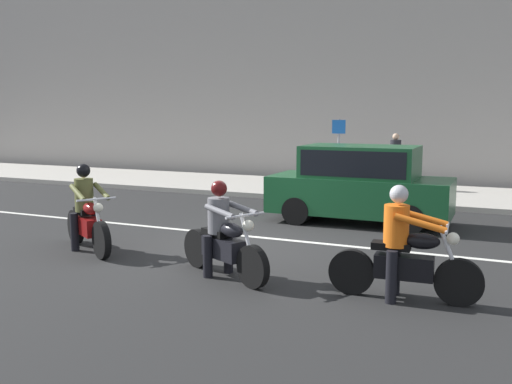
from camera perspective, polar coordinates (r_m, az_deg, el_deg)
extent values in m
plane|color=black|center=(10.80, -1.50, -5.60)|extent=(80.00, 80.00, 0.00)
cube|color=#A8A399|center=(18.20, 9.49, 0.12)|extent=(40.00, 4.40, 0.14)
cube|color=gray|center=(21.55, 12.24, 15.75)|extent=(40.00, 1.40, 11.00)
cube|color=silver|center=(11.70, -0.79, -4.50)|extent=(18.00, 0.14, 0.01)
cylinder|color=black|center=(10.23, -15.40, -4.73)|extent=(0.64, 0.44, 0.67)
cylinder|color=black|center=(11.57, -17.81, -3.37)|extent=(0.64, 0.44, 0.67)
cylinder|color=silver|center=(10.27, -15.70, -2.69)|extent=(0.33, 0.23, 0.77)
cube|color=maroon|center=(10.87, -16.71, -3.29)|extent=(0.82, 0.64, 0.32)
ellipsoid|color=maroon|center=(10.60, -16.41, -1.61)|extent=(0.54, 0.45, 0.22)
cube|color=black|center=(10.99, -17.06, -1.83)|extent=(0.57, 0.47, 0.10)
cylinder|color=silver|center=(10.27, -15.88, -0.71)|extent=(0.39, 0.62, 0.04)
sphere|color=silver|center=(10.22, -15.71, -1.54)|extent=(0.17, 0.17, 0.17)
cylinder|color=silver|center=(11.22, -16.40, -3.55)|extent=(0.64, 0.42, 0.07)
cylinder|color=black|center=(10.97, -17.91, -3.88)|extent=(0.21, 0.21, 0.71)
cylinder|color=black|center=(11.09, -15.93, -3.67)|extent=(0.21, 0.21, 0.71)
cylinder|color=brown|center=(10.89, -17.03, -0.29)|extent=(0.47, 0.47, 0.61)
cylinder|color=brown|center=(10.50, -17.63, -0.10)|extent=(0.63, 0.43, 0.27)
cylinder|color=brown|center=(10.64, -15.37, 0.09)|extent=(0.63, 0.43, 0.27)
sphere|color=tan|center=(10.82, -17.09, 1.93)|extent=(0.20, 0.20, 0.20)
sphere|color=black|center=(10.82, -17.10, 2.09)|extent=(0.25, 0.25, 0.25)
cylinder|color=black|center=(8.27, -0.33, -7.58)|extent=(0.63, 0.39, 0.64)
cylinder|color=black|center=(9.41, -5.94, -5.68)|extent=(0.63, 0.39, 0.64)
cylinder|color=silver|center=(8.27, -0.85, -4.95)|extent=(0.35, 0.21, 0.79)
cube|color=black|center=(8.79, -3.33, -5.69)|extent=(0.84, 0.61, 0.32)
ellipsoid|color=black|center=(8.55, -2.48, -3.88)|extent=(0.54, 0.43, 0.22)
cube|color=black|center=(8.89, -4.02, -4.09)|extent=(0.57, 0.45, 0.10)
cylinder|color=silver|center=(8.24, -1.12, -2.39)|extent=(0.35, 0.64, 0.04)
sphere|color=silver|center=(8.20, -0.77, -3.43)|extent=(0.17, 0.17, 0.17)
cylinder|color=silver|center=(9.15, -3.62, -5.93)|extent=(0.66, 0.38, 0.07)
cylinder|color=black|center=(8.82, -4.92, -6.53)|extent=(0.20, 0.20, 0.66)
cylinder|color=black|center=(9.05, -2.81, -6.14)|extent=(0.20, 0.20, 0.66)
cylinder|color=slate|center=(8.78, -3.82, -2.39)|extent=(0.46, 0.46, 0.55)
cylinder|color=slate|center=(8.37, -3.72, -2.00)|extent=(0.65, 0.38, 0.16)
cylinder|color=slate|center=(8.62, -1.34, -1.68)|extent=(0.65, 0.38, 0.16)
sphere|color=tan|center=(8.70, -3.76, 0.16)|extent=(0.20, 0.20, 0.20)
sphere|color=#510F0F|center=(8.70, -3.77, 0.36)|extent=(0.25, 0.25, 0.25)
cylinder|color=black|center=(7.99, 19.88, -8.61)|extent=(0.65, 0.16, 0.64)
cylinder|color=black|center=(8.12, 9.66, -7.98)|extent=(0.65, 0.16, 0.64)
cylinder|color=silver|center=(7.90, 19.13, -6.05)|extent=(0.36, 0.08, 0.78)
cube|color=black|center=(7.99, 14.76, -7.36)|extent=(0.80, 0.33, 0.32)
ellipsoid|color=black|center=(7.88, 16.46, -4.79)|extent=(0.49, 0.27, 0.22)
cube|color=black|center=(7.94, 13.54, -5.33)|extent=(0.53, 0.27, 0.10)
cylinder|color=silver|center=(7.82, 18.81, -3.46)|extent=(0.09, 0.70, 0.04)
sphere|color=silver|center=(7.85, 19.35, -4.49)|extent=(0.17, 0.17, 0.17)
cylinder|color=silver|center=(8.20, 12.74, -7.75)|extent=(0.70, 0.12, 0.07)
cylinder|color=black|center=(7.84, 13.56, -8.38)|extent=(0.16, 0.16, 0.72)
cylinder|color=black|center=(8.22, 13.90, -7.62)|extent=(0.16, 0.16, 0.72)
cylinder|color=orange|center=(7.87, 14.04, -3.34)|extent=(0.36, 0.36, 0.57)
cylinder|color=orange|center=(7.61, 16.32, -3.08)|extent=(0.68, 0.13, 0.24)
cylinder|color=orange|center=(8.04, 16.56, -2.51)|extent=(0.68, 0.13, 0.24)
sphere|color=tan|center=(7.80, 14.29, -0.42)|extent=(0.20, 0.20, 0.20)
sphere|color=#B7B7BC|center=(7.79, 14.29, -0.21)|extent=(0.25, 0.25, 0.25)
cube|color=#164C28|center=(13.20, 10.44, -0.30)|extent=(4.10, 1.70, 0.84)
cube|color=#164C28|center=(13.11, 10.53, 3.07)|extent=(2.54, 1.56, 0.72)
cube|color=black|center=(13.11, 10.53, 3.07)|extent=(2.34, 1.59, 0.58)
cylinder|color=black|center=(13.01, 15.84, -2.11)|extent=(0.64, 1.76, 0.64)
cylinder|color=black|center=(13.60, 5.20, -1.41)|extent=(0.64, 1.76, 0.64)
cylinder|color=gray|center=(18.54, 8.36, 3.93)|extent=(0.08, 0.08, 2.21)
cube|color=#1959B2|center=(18.47, 8.39, 6.56)|extent=(0.44, 0.03, 0.44)
cylinder|color=black|center=(18.48, 13.56, 1.73)|extent=(0.14, 0.14, 0.89)
cylinder|color=black|center=(18.45, 14.17, 1.70)|extent=(0.14, 0.14, 0.89)
cylinder|color=black|center=(18.40, 13.95, 4.12)|extent=(0.34, 0.34, 0.66)
sphere|color=tan|center=(18.37, 14.00, 5.47)|extent=(0.21, 0.21, 0.21)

